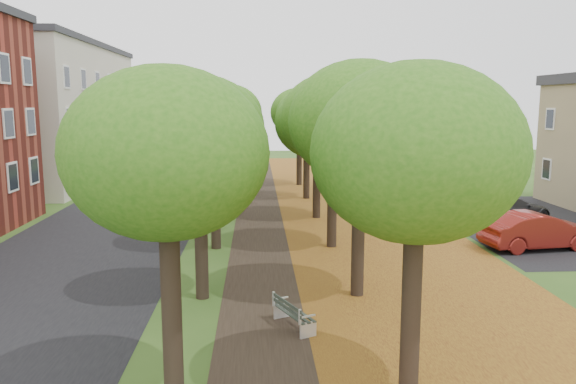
{
  "coord_description": "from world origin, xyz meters",
  "views": [
    {
      "loc": [
        -0.49,
        -10.68,
        5.93
      ],
      "look_at": [
        0.71,
        10.91,
        2.5
      ],
      "focal_mm": 35.0,
      "sensor_mm": 36.0,
      "label": 1
    }
  ],
  "objects": [
    {
      "name": "bench",
      "position": [
        0.41,
        3.51,
        0.41
      ],
      "size": [
        1.11,
        1.7,
        0.78
      ],
      "rotation": [
        0.0,
        0.0,
        2.0
      ],
      "color": "#2B352D",
      "rests_on": "ground"
    },
    {
      "name": "car_white",
      "position": [
        11.78,
        18.84,
        0.63
      ],
      "size": [
        5.0,
        3.57,
        1.26
      ],
      "primitive_type": "imported",
      "rotation": [
        0.0,
        0.0,
        1.21
      ],
      "color": "white",
      "rests_on": "ground"
    },
    {
      "name": "car_red",
      "position": [
        11.0,
        11.17,
        0.76
      ],
      "size": [
        4.8,
        2.27,
        1.52
      ],
      "primitive_type": "imported",
      "rotation": [
        0.0,
        0.0,
        1.72
      ],
      "color": "maroon",
      "rests_on": "ground"
    },
    {
      "name": "tree_row_west",
      "position": [
        -2.2,
        15.0,
        5.04
      ],
      "size": [
        4.17,
        34.17,
        6.84
      ],
      "color": "black",
      "rests_on": "ground"
    },
    {
      "name": "car_grey",
      "position": [
        12.29,
        16.51,
        0.64
      ],
      "size": [
        4.76,
        3.18,
        1.28
      ],
      "primitive_type": "imported",
      "rotation": [
        0.0,
        0.0,
        1.91
      ],
      "color": "#313236",
      "rests_on": "ground"
    },
    {
      "name": "parking_lot",
      "position": [
        13.5,
        16.0,
        0.0
      ],
      "size": [
        9.0,
        16.0,
        0.01
      ],
      "primitive_type": "cube",
      "color": "black",
      "rests_on": "ground"
    },
    {
      "name": "leaf_verge",
      "position": [
        5.0,
        15.0,
        0.01
      ],
      "size": [
        7.5,
        70.0,
        0.01
      ],
      "primitive_type": "cube",
      "color": "#91661A",
      "rests_on": "ground"
    },
    {
      "name": "car_silver",
      "position": [
        11.0,
        12.01,
        0.68
      ],
      "size": [
        4.19,
        2.17,
        1.36
      ],
      "primitive_type": "imported",
      "rotation": [
        0.0,
        0.0,
        1.72
      ],
      "color": "#A09FA3",
      "rests_on": "ground"
    },
    {
      "name": "street_asphalt",
      "position": [
        -7.5,
        15.0,
        0.0
      ],
      "size": [
        8.0,
        70.0,
        0.01
      ],
      "primitive_type": "cube",
      "color": "black",
      "rests_on": "ground"
    },
    {
      "name": "tree_row_east",
      "position": [
        2.6,
        15.0,
        5.04
      ],
      "size": [
        4.17,
        34.17,
        6.84
      ],
      "color": "black",
      "rests_on": "ground"
    },
    {
      "name": "building_cream",
      "position": [
        -17.0,
        33.0,
        5.21
      ],
      "size": [
        10.3,
        20.3,
        10.4
      ],
      "color": "beige",
      "rests_on": "ground"
    },
    {
      "name": "footpath",
      "position": [
        0.0,
        15.0,
        0.0
      ],
      "size": [
        3.2,
        70.0,
        0.01
      ],
      "primitive_type": "cube",
      "color": "black",
      "rests_on": "ground"
    }
  ]
}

